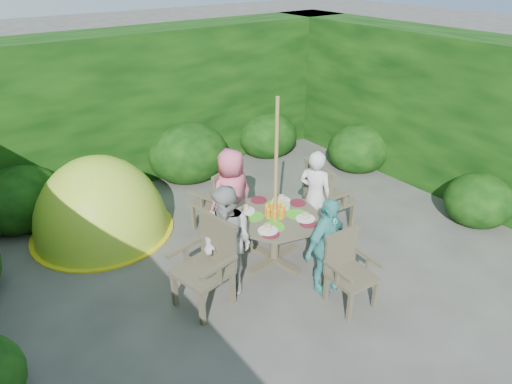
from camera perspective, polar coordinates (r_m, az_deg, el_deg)
ground at (r=5.74m, az=2.94°, el=-11.05°), size 60.00×60.00×0.00m
hedge_enclosure at (r=6.04m, az=-4.77°, el=4.80°), size 9.00×9.00×2.50m
patio_table at (r=5.76m, az=2.39°, el=-3.85°), size 1.36×1.36×0.83m
parasol_pole at (r=5.50m, az=2.47°, el=0.75°), size 0.05×0.05×2.20m
garden_chair_right at (r=6.53m, az=8.75°, el=-0.50°), size 0.58×0.64×1.02m
garden_chair_left at (r=5.16m, az=-6.02°, el=-8.77°), size 0.64×0.70×1.00m
garden_chair_back at (r=6.48m, az=-4.70°, el=-0.79°), size 0.70×0.66×0.95m
garden_chair_front at (r=5.29m, az=11.43°, el=-9.36°), size 0.53×0.48×0.84m
child_right at (r=6.25m, az=7.35°, el=-0.51°), size 0.49×0.57×1.32m
child_left at (r=5.23m, az=-3.60°, el=-6.24°), size 0.68×0.78×1.35m
child_back at (r=6.20m, az=-3.06°, el=-0.45°), size 0.66×0.43×1.34m
child_front at (r=5.32m, az=8.76°, el=-6.75°), size 0.75×0.41×1.22m
dome_tent at (r=7.01m, az=-18.44°, el=-4.73°), size 2.00×2.00×2.29m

